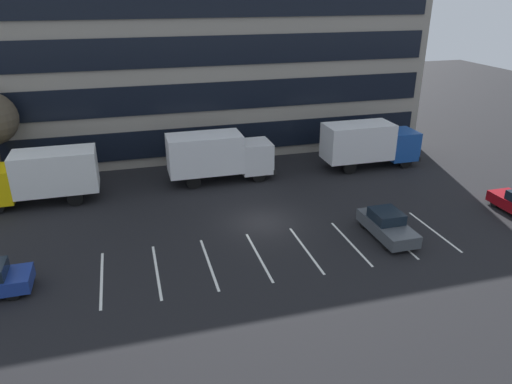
# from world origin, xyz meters

# --- Properties ---
(ground_plane) EXTENTS (120.00, 120.00, 0.00)m
(ground_plane) POSITION_xyz_m (0.00, 0.00, 0.00)
(ground_plane) COLOR black
(office_building) EXTENTS (37.51, 11.67, 14.40)m
(office_building) POSITION_xyz_m (0.00, 17.95, 7.20)
(office_building) COLOR gray
(office_building) RESTS_ON ground_plane
(lot_markings) EXTENTS (19.74, 5.40, 0.01)m
(lot_markings) POSITION_xyz_m (0.00, -4.05, 0.00)
(lot_markings) COLOR silver
(lot_markings) RESTS_ON ground_plane
(box_truck_blue) EXTENTS (8.04, 2.66, 3.73)m
(box_truck_blue) POSITION_xyz_m (11.23, 7.44, 2.10)
(box_truck_blue) COLOR #194799
(box_truck_blue) RESTS_ON ground_plane
(box_truck_yellow) EXTENTS (7.88, 2.61, 3.65)m
(box_truck_yellow) POSITION_xyz_m (-13.71, 6.89, 2.06)
(box_truck_yellow) COLOR yellow
(box_truck_yellow) RESTS_ON ground_plane
(box_truck_white) EXTENTS (8.03, 2.66, 3.72)m
(box_truck_white) POSITION_xyz_m (-1.26, 7.74, 2.10)
(box_truck_white) COLOR white
(box_truck_white) RESTS_ON ground_plane
(sedan_charcoal) EXTENTS (1.85, 4.43, 1.59)m
(sedan_charcoal) POSITION_xyz_m (6.62, -3.83, 0.75)
(sedan_charcoal) COLOR #474C51
(sedan_charcoal) RESTS_ON ground_plane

